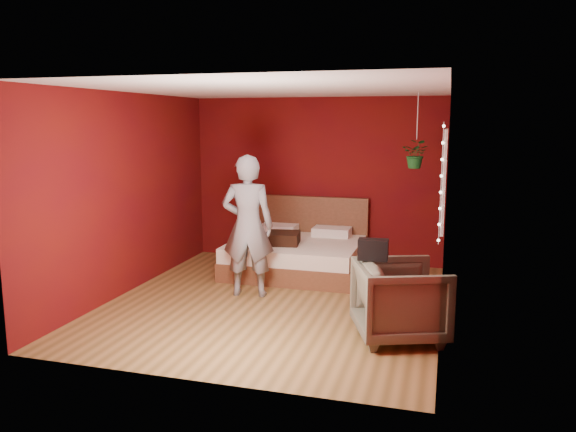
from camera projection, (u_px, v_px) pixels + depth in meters
The scene contains 10 objects.
floor at pixel (275, 302), 7.01m from camera, with size 4.50×4.50×0.00m, color olive.
room_walls at pixel (274, 168), 6.73m from camera, with size 4.04×4.54×2.62m.
window at pixel (444, 180), 7.08m from camera, with size 0.05×0.97×1.27m.
fairy_lights at pixel (441, 184), 6.59m from camera, with size 0.04×0.04×1.45m.
bed at pixel (297, 254), 8.39m from camera, with size 1.91×1.62×1.05m.
person at pixel (248, 226), 7.15m from camera, with size 0.66×0.44×1.82m, color gray.
armchair at pixel (400, 301), 5.78m from camera, with size 0.87×0.89×0.81m, color #6B6955.
handbag at pixel (373, 250), 5.80m from camera, with size 0.31×0.15×0.22m, color black.
throw_pillow at pixel (283, 238), 8.11m from camera, with size 0.47×0.47×0.17m, color black.
hanging_plant at pixel (416, 154), 7.47m from camera, with size 0.41×0.37×0.99m.
Camera 1 is at (2.01, -6.42, 2.24)m, focal length 35.00 mm.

